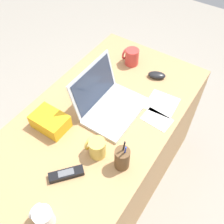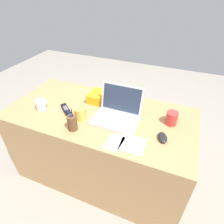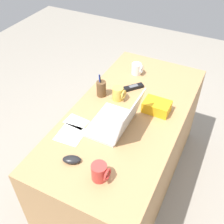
{
  "view_description": "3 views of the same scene",
  "coord_description": "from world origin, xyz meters",
  "px_view_note": "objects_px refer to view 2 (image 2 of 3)",
  "views": [
    {
      "loc": [
        -0.59,
        -0.53,
        1.81
      ],
      "look_at": [
        0.1,
        -0.07,
        0.81
      ],
      "focal_mm": 41.77,
      "sensor_mm": 36.0,
      "label": 1
    },
    {
      "loc": [
        0.56,
        -1.09,
        1.64
      ],
      "look_at": [
        0.13,
        -0.05,
        0.82
      ],
      "focal_mm": 30.21,
      "sensor_mm": 36.0,
      "label": 2
    },
    {
      "loc": [
        1.29,
        0.52,
        1.96
      ],
      "look_at": [
        0.12,
        -0.06,
        0.82
      ],
      "focal_mm": 43.75,
      "sensor_mm": 36.0,
      "label": 3
    }
  ],
  "objects_px": {
    "pen_holder": "(72,123)",
    "coffee_mug_white": "(41,104)",
    "coffee_mug_spare": "(172,118)",
    "cordless_phone": "(66,109)",
    "laptop": "(117,113)",
    "coffee_mug_tall": "(80,113)",
    "snack_bag": "(97,96)",
    "computer_mouse": "(163,137)"
  },
  "relations": [
    {
      "from": "pen_holder",
      "to": "coffee_mug_white",
      "type": "bearing_deg",
      "value": 162.21
    },
    {
      "from": "coffee_mug_white",
      "to": "coffee_mug_spare",
      "type": "xyz_separation_m",
      "value": [
        1.01,
        0.21,
        0.01
      ]
    },
    {
      "from": "coffee_mug_spare",
      "to": "cordless_phone",
      "type": "distance_m",
      "value": 0.83
    },
    {
      "from": "coffee_mug_spare",
      "to": "cordless_phone",
      "type": "relative_size",
      "value": 0.7
    },
    {
      "from": "laptop",
      "to": "cordless_phone",
      "type": "relative_size",
      "value": 2.33
    },
    {
      "from": "coffee_mug_tall",
      "to": "coffee_mug_spare",
      "type": "distance_m",
      "value": 0.68
    },
    {
      "from": "coffee_mug_white",
      "to": "pen_holder",
      "type": "bearing_deg",
      "value": -17.79
    },
    {
      "from": "pen_holder",
      "to": "laptop",
      "type": "bearing_deg",
      "value": 43.95
    },
    {
      "from": "snack_bag",
      "to": "coffee_mug_tall",
      "type": "bearing_deg",
      "value": -90.36
    },
    {
      "from": "coffee_mug_white",
      "to": "pen_holder",
      "type": "xyz_separation_m",
      "value": [
        0.37,
        -0.12,
        0.01
      ]
    },
    {
      "from": "computer_mouse",
      "to": "cordless_phone",
      "type": "distance_m",
      "value": 0.79
    },
    {
      "from": "coffee_mug_white",
      "to": "cordless_phone",
      "type": "relative_size",
      "value": 0.63
    },
    {
      "from": "laptop",
      "to": "computer_mouse",
      "type": "height_order",
      "value": "laptop"
    },
    {
      "from": "coffee_mug_spare",
      "to": "coffee_mug_tall",
      "type": "bearing_deg",
      "value": -162.64
    },
    {
      "from": "coffee_mug_tall",
      "to": "snack_bag",
      "type": "relative_size",
      "value": 0.55
    },
    {
      "from": "laptop",
      "to": "coffee_mug_spare",
      "type": "height_order",
      "value": "laptop"
    },
    {
      "from": "laptop",
      "to": "cordless_phone",
      "type": "height_order",
      "value": "laptop"
    },
    {
      "from": "laptop",
      "to": "cordless_phone",
      "type": "xyz_separation_m",
      "value": [
        -0.43,
        -0.06,
        -0.04
      ]
    },
    {
      "from": "computer_mouse",
      "to": "snack_bag",
      "type": "xyz_separation_m",
      "value": [
        -0.62,
        0.28,
        0.02
      ]
    },
    {
      "from": "coffee_mug_spare",
      "to": "pen_holder",
      "type": "bearing_deg",
      "value": -152.47
    },
    {
      "from": "computer_mouse",
      "to": "coffee_mug_white",
      "type": "distance_m",
      "value": 0.99
    },
    {
      "from": "cordless_phone",
      "to": "snack_bag",
      "type": "bearing_deg",
      "value": 55.08
    },
    {
      "from": "coffee_mug_tall",
      "to": "coffee_mug_spare",
      "type": "height_order",
      "value": "coffee_mug_spare"
    },
    {
      "from": "computer_mouse",
      "to": "coffee_mug_tall",
      "type": "xyz_separation_m",
      "value": [
        -0.62,
        -0.01,
        0.03
      ]
    },
    {
      "from": "pen_holder",
      "to": "snack_bag",
      "type": "distance_m",
      "value": 0.42
    },
    {
      "from": "coffee_mug_spare",
      "to": "coffee_mug_white",
      "type": "bearing_deg",
      "value": -168.16
    },
    {
      "from": "laptop",
      "to": "pen_holder",
      "type": "height_order",
      "value": "laptop"
    },
    {
      "from": "coffee_mug_spare",
      "to": "pen_holder",
      "type": "distance_m",
      "value": 0.72
    },
    {
      "from": "computer_mouse",
      "to": "pen_holder",
      "type": "bearing_deg",
      "value": 170.56
    },
    {
      "from": "laptop",
      "to": "coffee_mug_tall",
      "type": "distance_m",
      "value": 0.28
    },
    {
      "from": "laptop",
      "to": "coffee_mug_white",
      "type": "relative_size",
      "value": 3.72
    },
    {
      "from": "laptop",
      "to": "coffee_mug_tall",
      "type": "xyz_separation_m",
      "value": [
        -0.26,
        -0.11,
        -0.0
      ]
    },
    {
      "from": "laptop",
      "to": "coffee_mug_spare",
      "type": "relative_size",
      "value": 3.35
    },
    {
      "from": "computer_mouse",
      "to": "pen_holder",
      "type": "xyz_separation_m",
      "value": [
        -0.61,
        -0.14,
        0.04
      ]
    },
    {
      "from": "laptop",
      "to": "coffee_mug_spare",
      "type": "xyz_separation_m",
      "value": [
        0.39,
        0.09,
        0.0
      ]
    },
    {
      "from": "computer_mouse",
      "to": "snack_bag",
      "type": "bearing_deg",
      "value": 133.73
    },
    {
      "from": "snack_bag",
      "to": "pen_holder",
      "type": "bearing_deg",
      "value": -88.51
    },
    {
      "from": "laptop",
      "to": "coffee_mug_tall",
      "type": "relative_size",
      "value": 3.52
    },
    {
      "from": "laptop",
      "to": "coffee_mug_spare",
      "type": "distance_m",
      "value": 0.4
    },
    {
      "from": "laptop",
      "to": "computer_mouse",
      "type": "relative_size",
      "value": 3.28
    },
    {
      "from": "coffee_mug_white",
      "to": "snack_bag",
      "type": "bearing_deg",
      "value": 39.13
    },
    {
      "from": "computer_mouse",
      "to": "pen_holder",
      "type": "height_order",
      "value": "pen_holder"
    }
  ]
}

